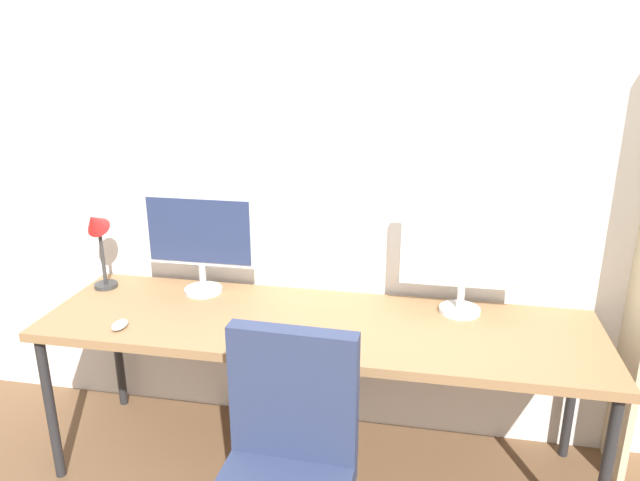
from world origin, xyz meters
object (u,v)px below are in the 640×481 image
desk_lamp (97,235)px  monitor_right (464,253)px  desk (318,332)px  keyboard_main (307,345)px  monitor_left (200,237)px  computer_mouse (120,325)px

desk_lamp → monitor_right: bearing=2.0°
desk → keyboard_main: size_ratio=6.04×
monitor_left → computer_mouse: 0.54m
monitor_left → keyboard_main: bearing=-36.4°
keyboard_main → monitor_left: bearing=143.6°
desk → monitor_right: monitor_right is taller
keyboard_main → computer_mouse: computer_mouse is taller
monitor_left → computer_mouse: monitor_left is taller
desk → monitor_left: (-0.60, 0.21, 0.33)m
desk → keyboard_main: (0.00, -0.23, 0.06)m
monitor_right → desk_lamp: size_ratio=1.32×
monitor_left → desk_lamp: (-0.49, -0.06, -0.00)m
keyboard_main → monitor_right: bearing=36.4°
monitor_left → keyboard_main: (0.60, -0.44, -0.27)m
monitor_left → computer_mouse: size_ratio=5.61×
monitor_right → keyboard_main: 0.79m
desk → monitor_left: bearing=160.5°
keyboard_main → computer_mouse: 0.80m
desk → desk_lamp: size_ratio=5.80×
monitor_left → monitor_right: size_ratio=1.00×
monitor_left → monitor_right: 1.20m
monitor_left → computer_mouse: bearing=-115.0°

